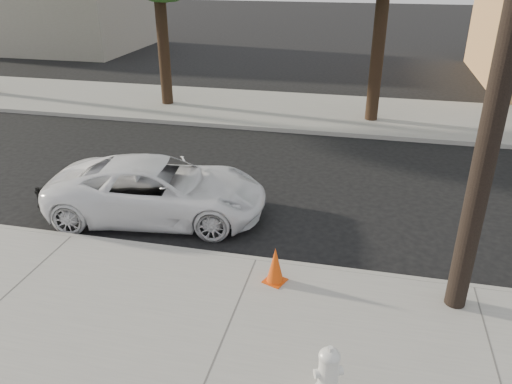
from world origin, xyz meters
TOP-DOWN VIEW (x-y plane):
  - ground at (0.00, 0.00)m, footprint 120.00×120.00m
  - near_sidewalk at (0.00, -4.30)m, footprint 90.00×4.40m
  - far_sidewalk at (0.00, 8.50)m, footprint 90.00×5.00m
  - curb_near at (0.00, -2.10)m, footprint 90.00×0.12m
  - building_far at (-20.00, 20.00)m, footprint 14.00×8.00m
  - police_cruiser at (-2.63, -0.61)m, footprint 5.16×2.89m
  - fire_hydrant at (1.67, -5.13)m, footprint 0.40×0.36m
  - traffic_cone at (0.50, -2.77)m, footprint 0.47×0.47m

SIDE VIEW (x-z plane):
  - ground at x=0.00m, z-range 0.00..0.00m
  - near_sidewalk at x=0.00m, z-range 0.00..0.15m
  - far_sidewalk at x=0.00m, z-range 0.00..0.15m
  - curb_near at x=0.00m, z-range -0.01..0.15m
  - traffic_cone at x=0.50m, z-range 0.14..0.84m
  - fire_hydrant at x=1.67m, z-range 0.14..0.89m
  - police_cruiser at x=-2.63m, z-range 0.00..1.36m
  - building_far at x=-20.00m, z-range 0.00..5.00m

